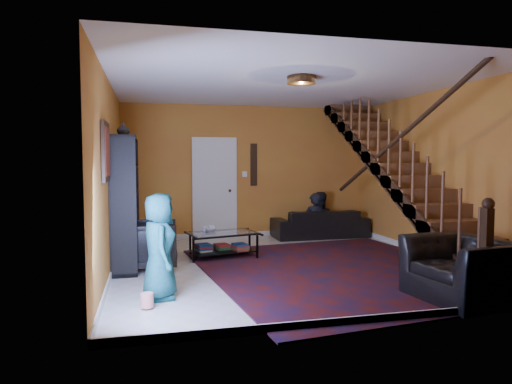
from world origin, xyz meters
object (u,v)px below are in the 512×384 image
coffee_table (223,243)px  sofa (320,223)px  bookshelf (126,204)px  armchair_right (462,270)px  armchair_left (150,245)px

coffee_table → sofa: bearing=33.5°
sofa → coffee_table: bearing=33.1°
bookshelf → armchair_right: size_ratio=1.79×
bookshelf → armchair_left: size_ratio=2.48×
armchair_right → coffee_table: (-2.35, 2.99, -0.12)m
bookshelf → armchair_right: (3.90, -2.85, -0.60)m
sofa → armchair_right: size_ratio=1.79×
armchair_left → armchair_right: (3.55, -2.43, -0.00)m
sofa → armchair_left: size_ratio=2.48×
bookshelf → coffee_table: size_ratio=1.62×
armchair_left → coffee_table: armchair_left is taller
bookshelf → sofa: bearing=23.5°
bookshelf → coffee_table: 1.72m
armchair_right → armchair_left: bearing=-131.9°
armchair_right → coffee_table: armchair_right is taller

